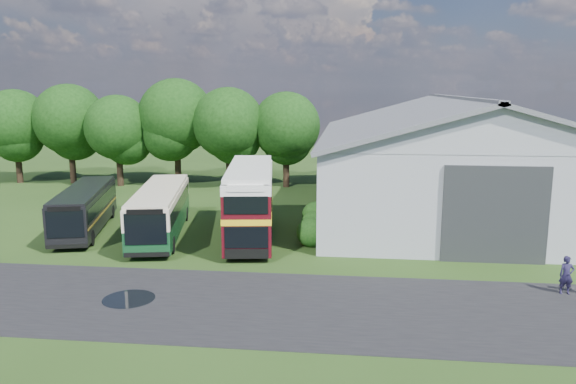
# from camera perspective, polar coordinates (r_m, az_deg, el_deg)

# --- Properties ---
(ground) EXTENTS (120.00, 120.00, 0.00)m
(ground) POSITION_cam_1_polar(r_m,az_deg,el_deg) (27.26, -10.51, -8.50)
(ground) COLOR #1D3410
(ground) RESTS_ON ground
(asphalt_road) EXTENTS (60.00, 8.00, 0.02)m
(asphalt_road) POSITION_cam_1_polar(r_m,az_deg,el_deg) (23.81, -5.59, -11.25)
(asphalt_road) COLOR black
(asphalt_road) RESTS_ON ground
(puddle) EXTENTS (2.20, 2.20, 0.01)m
(puddle) POSITION_cam_1_polar(r_m,az_deg,el_deg) (25.10, -15.87, -10.45)
(puddle) COLOR black
(puddle) RESTS_ON ground
(storage_shed) EXTENTS (18.80, 24.80, 8.15)m
(storage_shed) POSITION_cam_1_polar(r_m,az_deg,el_deg) (41.48, 16.54, 3.73)
(storage_shed) COLOR gray
(storage_shed) RESTS_ON ground
(tree_far_left) EXTENTS (6.12, 6.12, 8.64)m
(tree_far_left) POSITION_cam_1_polar(r_m,az_deg,el_deg) (57.58, -25.98, 6.33)
(tree_far_left) COLOR black
(tree_far_left) RESTS_ON ground
(tree_left_a) EXTENTS (6.46, 6.46, 9.12)m
(tree_left_a) POSITION_cam_1_polar(r_m,az_deg,el_deg) (55.50, -21.33, 6.87)
(tree_left_a) COLOR black
(tree_left_a) RESTS_ON ground
(tree_left_b) EXTENTS (5.78, 5.78, 8.16)m
(tree_left_b) POSITION_cam_1_polar(r_m,az_deg,el_deg) (52.49, -16.93, 6.28)
(tree_left_b) COLOR black
(tree_left_b) RESTS_ON ground
(tree_mid) EXTENTS (6.80, 6.80, 9.60)m
(tree_mid) POSITION_cam_1_polar(r_m,az_deg,el_deg) (51.90, -11.29, 7.52)
(tree_mid) COLOR black
(tree_mid) RESTS_ON ground
(tree_right_a) EXTENTS (6.26, 6.26, 8.83)m
(tree_right_a) POSITION_cam_1_polar(r_m,az_deg,el_deg) (49.66, -6.08, 6.95)
(tree_right_a) COLOR black
(tree_right_a) RESTS_ON ground
(tree_right_b) EXTENTS (5.98, 5.98, 8.45)m
(tree_right_b) POSITION_cam_1_polar(r_m,az_deg,el_deg) (49.63, -0.19, 6.72)
(tree_right_b) COLOR black
(tree_right_b) RESTS_ON ground
(shrub_front) EXTENTS (1.70, 1.70, 1.70)m
(shrub_front) POSITION_cam_1_polar(r_m,az_deg,el_deg) (31.92, 2.38, -5.46)
(shrub_front) COLOR #194714
(shrub_front) RESTS_ON ground
(shrub_mid) EXTENTS (1.60, 1.60, 1.60)m
(shrub_mid) POSITION_cam_1_polar(r_m,az_deg,el_deg) (33.84, 2.63, -4.52)
(shrub_mid) COLOR #194714
(shrub_mid) RESTS_ON ground
(shrub_back) EXTENTS (1.80, 1.80, 1.80)m
(shrub_back) POSITION_cam_1_polar(r_m,az_deg,el_deg) (35.77, 2.84, -3.69)
(shrub_back) COLOR #194714
(shrub_back) RESTS_ON ground
(bus_green_single) EXTENTS (4.45, 10.86, 2.92)m
(bus_green_single) POSITION_cam_1_polar(r_m,az_deg,el_deg) (34.42, -12.83, -1.86)
(bus_green_single) COLOR black
(bus_green_single) RESTS_ON ground
(bus_maroon_double) EXTENTS (3.92, 10.35, 4.34)m
(bus_maroon_double) POSITION_cam_1_polar(r_m,az_deg,el_deg) (33.03, -3.84, -1.05)
(bus_maroon_double) COLOR black
(bus_maroon_double) RESTS_ON ground
(bus_dark_single) EXTENTS (4.62, 10.04, 2.70)m
(bus_dark_single) POSITION_cam_1_polar(r_m,az_deg,el_deg) (36.94, -19.94, -1.58)
(bus_dark_single) COLOR black
(bus_dark_single) RESTS_ON ground
(visitor_a) EXTENTS (0.63, 0.42, 1.68)m
(visitor_a) POSITION_cam_1_polar(r_m,az_deg,el_deg) (27.26, 26.44, -7.61)
(visitor_a) COLOR #1C1835
(visitor_a) RESTS_ON ground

